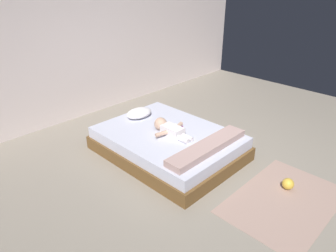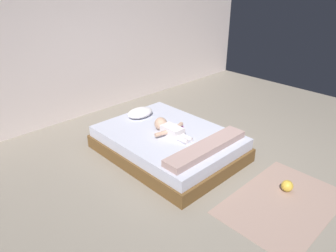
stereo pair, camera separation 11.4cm
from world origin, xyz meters
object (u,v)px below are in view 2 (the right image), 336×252
object	(u,v)px
bed	(168,143)
pillow	(140,113)
baby	(169,129)
toy_ball	(287,186)
toothbrush	(179,126)

from	to	relation	value
bed	pillow	distance (m)	0.74
baby	toy_ball	size ratio (longest dim) A/B	4.59
bed	toothbrush	world-z (taller)	toothbrush
pillow	toothbrush	world-z (taller)	pillow
pillow	baby	xyz separation A→B (m)	(-0.07, -0.72, 0.01)
toothbrush	pillow	bearing A→B (deg)	106.94
bed	baby	distance (m)	0.25
pillow	baby	world-z (taller)	baby
pillow	toothbrush	xyz separation A→B (m)	(0.20, -0.66, -0.06)
bed	pillow	xyz separation A→B (m)	(0.06, 0.69, 0.25)
bed	toy_ball	world-z (taller)	bed
toothbrush	toy_ball	size ratio (longest dim) A/B	0.92
bed	baby	xyz separation A→B (m)	(-0.01, -0.02, 0.25)
pillow	baby	bearing A→B (deg)	-95.55
bed	toothbrush	bearing A→B (deg)	6.71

